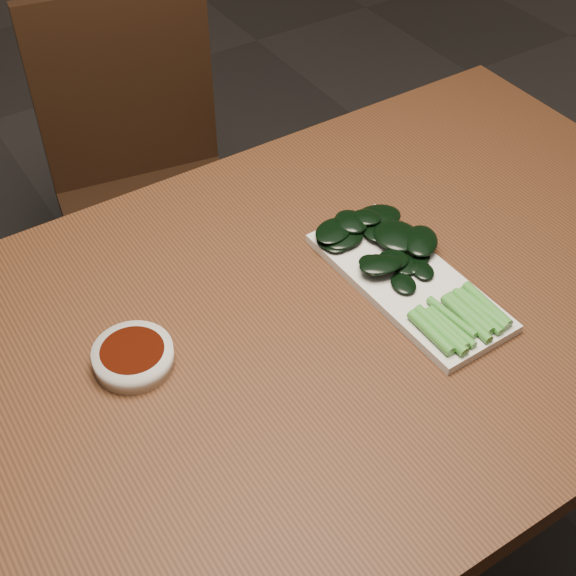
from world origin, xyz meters
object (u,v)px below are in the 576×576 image
Objects in this scene: sauce_bowl at (133,356)px; serving_plate at (408,281)px; chair_far at (148,184)px; gai_lan at (400,258)px; table at (303,354)px.

serving_plate is at bearing -11.03° from sauce_bowl.
chair_far is 2.74× the size of gai_lan.
table is 0.77m from chair_far.
chair_far is 0.81m from serving_plate.
table is 0.25m from sauce_bowl.
gai_lan is at bearing -72.20° from chair_far.
chair_far is 0.80m from sauce_bowl.
chair_far reaches higher than sauce_bowl.
sauce_bowl is at bearing 166.37° from table.
sauce_bowl is (-0.23, 0.06, 0.09)m from table.
gai_lan is (0.41, -0.05, 0.01)m from sauce_bowl.
serving_plate is 1.00× the size of gai_lan.
gai_lan reaches higher than serving_plate.
gai_lan is at bearing 74.76° from serving_plate.
gai_lan reaches higher than sauce_bowl.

